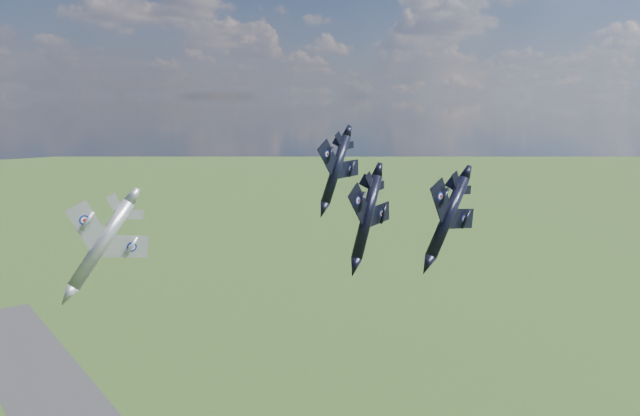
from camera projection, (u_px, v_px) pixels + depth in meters
jet_lead_navy at (367, 217)px, 75.66m from camera, size 14.21×16.79×6.93m
jet_right_navy at (448, 217)px, 73.92m from camera, size 11.58×15.43×8.39m
jet_high_navy at (336, 169)px, 95.92m from camera, size 13.86×17.08×7.64m
jet_left_silver at (102, 244)px, 66.48m from camera, size 11.62×15.53×8.61m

